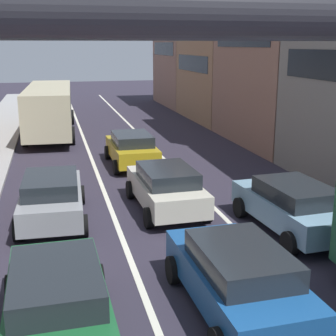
% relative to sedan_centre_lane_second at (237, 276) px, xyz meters
% --- Properties ---
extents(lane_stripe_left, '(0.16, 60.00, 0.01)m').
position_rel_sedan_centre_lane_second_xyz_m(lane_stripe_left, '(-1.72, 13.75, -0.79)').
color(lane_stripe_left, silver).
rests_on(lane_stripe_left, ground).
extents(lane_stripe_right, '(0.16, 60.00, 0.01)m').
position_rel_sedan_centre_lane_second_xyz_m(lane_stripe_right, '(1.68, 13.75, -0.79)').
color(lane_stripe_right, silver).
rests_on(lane_stripe_right, ground).
extents(building_row_right, '(7.20, 43.90, 10.76)m').
position_rel_sedan_centre_lane_second_xyz_m(building_row_right, '(9.88, 15.93, 3.75)').
color(building_row_right, '#936B5B').
rests_on(building_row_right, ground).
extents(sedan_centre_lane_second, '(2.14, 4.34, 1.49)m').
position_rel_sedan_centre_lane_second_xyz_m(sedan_centre_lane_second, '(0.00, 0.00, 0.00)').
color(sedan_centre_lane_second, '#194C8C').
rests_on(sedan_centre_lane_second, ground).
extents(wagon_left_lane_second, '(2.12, 4.33, 1.49)m').
position_rel_sedan_centre_lane_second_xyz_m(wagon_left_lane_second, '(-3.56, -0.06, 0.00)').
color(wagon_left_lane_second, '#19592D').
rests_on(wagon_left_lane_second, ground).
extents(hatchback_centre_lane_third, '(2.15, 4.34, 1.49)m').
position_rel_sedan_centre_lane_second_xyz_m(hatchback_centre_lane_third, '(0.06, 6.36, 0.00)').
color(hatchback_centre_lane_third, beige).
rests_on(hatchback_centre_lane_third, ground).
extents(sedan_left_lane_third, '(2.20, 4.37, 1.49)m').
position_rel_sedan_centre_lane_second_xyz_m(sedan_left_lane_third, '(-3.61, 6.21, 0.00)').
color(sedan_left_lane_third, gray).
rests_on(sedan_left_lane_third, ground).
extents(coupe_centre_lane_fourth, '(2.09, 4.31, 1.49)m').
position_rel_sedan_centre_lane_second_xyz_m(coupe_centre_lane_fourth, '(-0.04, 12.53, 0.00)').
color(coupe_centre_lane_fourth, '#B29319').
rests_on(coupe_centre_lane_fourth, ground).
extents(sedan_right_lane_behind_truck, '(2.28, 4.41, 1.49)m').
position_rel_sedan_centre_lane_second_xyz_m(sedan_right_lane_behind_truck, '(3.20, 3.68, 0.00)').
color(sedan_right_lane_behind_truck, '#759EB7').
rests_on(sedan_right_lane_behind_truck, ground).
extents(bus_mid_queue_primary, '(3.14, 10.60, 2.90)m').
position_rel_sedan_centre_lane_second_xyz_m(bus_mid_queue_primary, '(-3.55, 21.08, 0.96)').
color(bus_mid_queue_primary, '#BFB793').
rests_on(bus_mid_queue_primary, ground).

